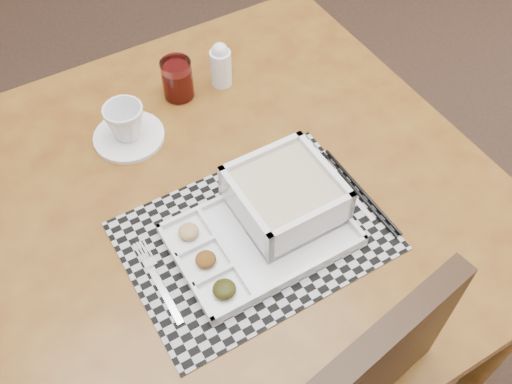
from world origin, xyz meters
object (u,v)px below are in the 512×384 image
cup (125,122)px  juice_glass (178,81)px  dining_table (228,214)px  serving_tray (278,207)px  creamer_bottle (221,65)px

cup → juice_glass: bearing=17.7°
dining_table → serving_tray: bearing=-59.4°
serving_tray → juice_glass: 0.40m
serving_tray → creamer_bottle: (0.05, 0.40, 0.01)m
serving_tray → creamer_bottle: 0.40m
creamer_bottle → serving_tray: bearing=-97.1°
dining_table → creamer_bottle: 0.34m
dining_table → juice_glass: (0.01, 0.30, 0.12)m
creamer_bottle → cup: bearing=-161.5°
cup → dining_table: bearing=-70.4°
serving_tray → cup: size_ratio=4.10×
serving_tray → juice_glass: (-0.05, 0.40, 0.01)m
juice_glass → creamer_bottle: 0.10m
cup → serving_tray: bearing=-70.8°
serving_tray → cup: (-0.19, 0.32, 0.01)m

